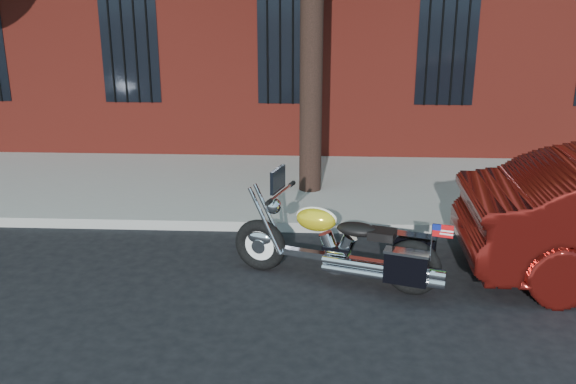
{
  "coord_description": "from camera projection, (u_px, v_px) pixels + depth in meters",
  "views": [
    {
      "loc": [
        0.64,
        -7.27,
        3.4
      ],
      "look_at": [
        0.24,
        0.8,
        0.78
      ],
      "focal_mm": 40.0,
      "sensor_mm": 36.0,
      "label": 1
    }
  ],
  "objects": [
    {
      "name": "ground",
      "position": [
        266.0,
        271.0,
        7.99
      ],
      "size": [
        120.0,
        120.0,
        0.0
      ],
      "primitive_type": "plane",
      "color": "black",
      "rests_on": "ground"
    },
    {
      "name": "motorcycle",
      "position": [
        344.0,
        248.0,
        7.5
      ],
      "size": [
        2.46,
        1.29,
        1.34
      ],
      "rotation": [
        0.0,
        0.0,
        -0.31
      ],
      "color": "black",
      "rests_on": "ground"
    },
    {
      "name": "sidewalk",
      "position": [
        281.0,
        186.0,
        11.06
      ],
      "size": [
        40.0,
        3.6,
        0.15
      ],
      "primitive_type": "cube",
      "color": "gray",
      "rests_on": "ground"
    },
    {
      "name": "curb",
      "position": [
        274.0,
        225.0,
        9.28
      ],
      "size": [
        40.0,
        0.16,
        0.15
      ],
      "primitive_type": "cube",
      "color": "gray",
      "rests_on": "ground"
    }
  ]
}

